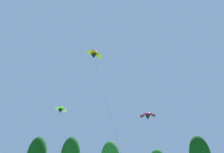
% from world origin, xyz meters
% --- Properties ---
extents(parafoil_kite_high_magenta, '(10.31, 17.42, 13.11)m').
position_xyz_m(parafoil_kite_high_magenta, '(4.86, 38.49, 13.96)').
color(parafoil_kite_high_magenta, '#D12893').
extents(parafoil_kite_mid_orange, '(8.50, 9.46, 23.79)m').
position_xyz_m(parafoil_kite_mid_orange, '(-4.91, 30.05, 24.56)').
color(parafoil_kite_mid_orange, orange).
extents(parafoil_kite_far_lime_white, '(8.12, 10.48, 12.69)m').
position_xyz_m(parafoil_kite_far_lime_white, '(-10.90, 30.89, 13.69)').
color(parafoil_kite_far_lime_white, '#93D633').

